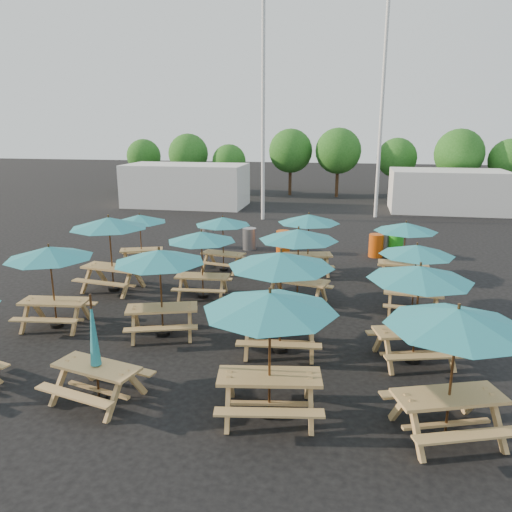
% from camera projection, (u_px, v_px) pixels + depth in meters
% --- Properties ---
extents(ground, '(120.00, 120.00, 0.00)m').
position_uv_depth(ground, '(247.00, 302.00, 15.55)').
color(ground, black).
rests_on(ground, ground).
extents(picnic_unit_1, '(2.53, 2.53, 2.28)m').
position_uv_depth(picnic_unit_1, '(49.00, 256.00, 13.16)').
color(picnic_unit_1, '#AC874C').
rests_on(picnic_unit_1, ground).
extents(picnic_unit_2, '(2.83, 2.83, 2.50)m').
position_uv_depth(picnic_unit_2, '(109.00, 226.00, 16.10)').
color(picnic_unit_2, '#AC874C').
rests_on(picnic_unit_2, ground).
extents(picnic_unit_3, '(2.63, 2.63, 2.06)m').
position_uv_depth(picnic_unit_3, '(140.00, 221.00, 19.05)').
color(picnic_unit_3, '#AC874C').
rests_on(picnic_unit_3, ground).
extents(picnic_unit_4, '(2.07, 1.90, 2.24)m').
position_uv_depth(picnic_unit_4, '(96.00, 358.00, 9.80)').
color(picnic_unit_4, '#AC874C').
rests_on(picnic_unit_4, ground).
extents(picnic_unit_5, '(2.94, 2.94, 2.33)m').
position_uv_depth(picnic_unit_5, '(159.00, 260.00, 12.61)').
color(picnic_unit_5, '#AC874C').
rests_on(picnic_unit_5, ground).
extents(picnic_unit_6, '(2.33, 2.33, 2.16)m').
position_uv_depth(picnic_unit_6, '(202.00, 239.00, 15.54)').
color(picnic_unit_6, '#AC874C').
rests_on(picnic_unit_6, ground).
extents(picnic_unit_7, '(2.45, 2.45, 2.07)m').
position_uv_depth(picnic_unit_7, '(223.00, 224.00, 18.48)').
color(picnic_unit_7, '#AC874C').
rests_on(picnic_unit_7, ground).
extents(picnic_unit_8, '(2.85, 2.85, 2.48)m').
position_uv_depth(picnic_unit_8, '(270.00, 308.00, 8.96)').
color(picnic_unit_8, '#AC874C').
rests_on(picnic_unit_8, ground).
extents(picnic_unit_9, '(2.77, 2.77, 2.52)m').
position_uv_depth(picnic_unit_9, '(281.00, 264.00, 11.64)').
color(picnic_unit_9, '#AC874C').
rests_on(picnic_unit_9, ground).
extents(picnic_unit_10, '(2.89, 2.89, 2.38)m').
position_uv_depth(picnic_unit_10, '(298.00, 238.00, 14.84)').
color(picnic_unit_10, '#AC874C').
rests_on(picnic_unit_10, ground).
extents(picnic_unit_11, '(2.69, 2.69, 2.25)m').
position_uv_depth(picnic_unit_11, '(309.00, 221.00, 18.05)').
color(picnic_unit_11, '#AC874C').
rests_on(picnic_unit_11, ground).
extents(picnic_unit_12, '(3.11, 3.11, 2.43)m').
position_uv_depth(picnic_unit_12, '(457.00, 324.00, 8.33)').
color(picnic_unit_12, '#AC874C').
rests_on(picnic_unit_12, ground).
extents(picnic_unit_13, '(2.90, 2.90, 2.34)m').
position_uv_depth(picnic_unit_13, '(420.00, 278.00, 11.13)').
color(picnic_unit_13, '#AC874C').
rests_on(picnic_unit_13, ground).
extents(picnic_unit_14, '(2.26, 2.26, 2.10)m').
position_uv_depth(picnic_unit_14, '(417.00, 253.00, 14.07)').
color(picnic_unit_14, '#AC874C').
rests_on(picnic_unit_14, ground).
extents(picnic_unit_15, '(2.21, 2.21, 2.15)m').
position_uv_depth(picnic_unit_15, '(406.00, 230.00, 17.04)').
color(picnic_unit_15, '#AC874C').
rests_on(picnic_unit_15, ground).
extents(waste_bin_0, '(0.60, 0.60, 0.96)m').
position_uv_depth(waste_bin_0, '(207.00, 237.00, 22.40)').
color(waste_bin_0, gray).
rests_on(waste_bin_0, ground).
extents(waste_bin_1, '(0.60, 0.60, 0.96)m').
position_uv_depth(waste_bin_1, '(249.00, 239.00, 22.01)').
color(waste_bin_1, gray).
rests_on(waste_bin_1, ground).
extents(waste_bin_2, '(0.60, 0.60, 0.96)m').
position_uv_depth(waste_bin_2, '(283.00, 242.00, 21.47)').
color(waste_bin_2, '#CA4A0B').
rests_on(waste_bin_2, ground).
extents(waste_bin_3, '(0.60, 0.60, 0.96)m').
position_uv_depth(waste_bin_3, '(376.00, 246.00, 20.78)').
color(waste_bin_3, '#CA4A0B').
rests_on(waste_bin_3, ground).
extents(waste_bin_4, '(0.60, 0.60, 0.96)m').
position_uv_depth(waste_bin_4, '(385.00, 244.00, 21.08)').
color(waste_bin_4, gray).
rests_on(waste_bin_4, ground).
extents(waste_bin_5, '(0.60, 0.60, 0.96)m').
position_uv_depth(waste_bin_5, '(396.00, 246.00, 20.72)').
color(waste_bin_5, '#20971B').
rests_on(waste_bin_5, ground).
extents(mast_0, '(0.20, 0.20, 12.00)m').
position_uv_depth(mast_0, '(263.00, 113.00, 27.68)').
color(mast_0, silver).
rests_on(mast_0, ground).
extents(mast_1, '(0.20, 0.20, 12.00)m').
position_uv_depth(mast_1, '(382.00, 113.00, 28.39)').
color(mast_1, silver).
rests_on(mast_1, ground).
extents(event_tent_0, '(8.00, 4.00, 2.80)m').
position_uv_depth(event_tent_0, '(186.00, 185.00, 33.75)').
color(event_tent_0, silver).
rests_on(event_tent_0, ground).
extents(event_tent_1, '(7.00, 4.00, 2.60)m').
position_uv_depth(event_tent_1, '(447.00, 191.00, 31.62)').
color(event_tent_1, silver).
rests_on(event_tent_1, ground).
extents(tree_0, '(2.80, 2.80, 4.24)m').
position_uv_depth(tree_0, '(144.00, 156.00, 41.38)').
color(tree_0, '#382314').
rests_on(tree_0, ground).
extents(tree_1, '(3.11, 3.11, 4.72)m').
position_uv_depth(tree_1, '(188.00, 154.00, 39.22)').
color(tree_1, '#382314').
rests_on(tree_1, ground).
extents(tree_2, '(2.59, 2.59, 3.93)m').
position_uv_depth(tree_2, '(229.00, 161.00, 38.51)').
color(tree_2, '#382314').
rests_on(tree_2, ground).
extents(tree_3, '(3.36, 3.36, 5.09)m').
position_uv_depth(tree_3, '(291.00, 151.00, 38.47)').
color(tree_3, '#382314').
rests_on(tree_3, ground).
extents(tree_4, '(3.41, 3.41, 5.17)m').
position_uv_depth(tree_4, '(338.00, 151.00, 37.36)').
color(tree_4, '#382314').
rests_on(tree_4, ground).
extents(tree_5, '(2.94, 2.94, 4.45)m').
position_uv_depth(tree_5, '(397.00, 158.00, 37.09)').
color(tree_5, '#382314').
rests_on(tree_5, ground).
extents(tree_6, '(3.38, 3.38, 5.13)m').
position_uv_depth(tree_6, '(459.00, 154.00, 34.55)').
color(tree_6, '#382314').
rests_on(tree_6, ground).
extents(tree_7, '(2.95, 2.95, 4.48)m').
position_uv_depth(tree_7, '(511.00, 161.00, 34.06)').
color(tree_7, '#382314').
rests_on(tree_7, ground).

